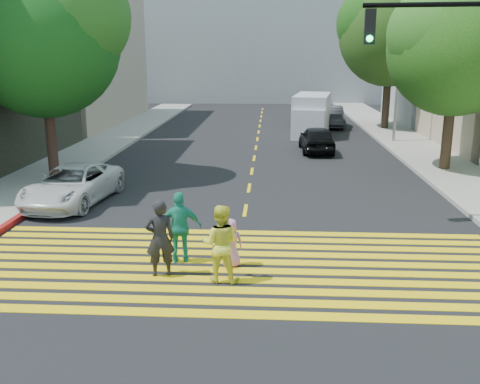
# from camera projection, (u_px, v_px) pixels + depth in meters

# --- Properties ---
(ground) EXTENTS (120.00, 120.00, 0.00)m
(ground) POSITION_uv_depth(u_px,v_px,m) (232.00, 288.00, 11.66)
(ground) COLOR black
(sidewalk_left) EXTENTS (3.00, 40.00, 0.15)m
(sidewalk_left) POSITION_uv_depth(u_px,v_px,m) (122.00, 134.00, 33.37)
(sidewalk_left) COLOR gray
(sidewalk_left) RESTS_ON ground
(sidewalk_right) EXTENTS (3.00, 60.00, 0.15)m
(sidewalk_right) POSITION_uv_depth(u_px,v_px,m) (431.00, 159.00, 25.66)
(sidewalk_right) COLOR gray
(sidewalk_right) RESTS_ON ground
(curb_red) EXTENTS (0.20, 8.00, 0.16)m
(curb_red) POSITION_uv_depth(u_px,v_px,m) (39.00, 205.00, 17.82)
(curb_red) COLOR maroon
(curb_red) RESTS_ON ground
(crosswalk) EXTENTS (13.40, 5.30, 0.01)m
(crosswalk) POSITION_uv_depth(u_px,v_px,m) (236.00, 266.00, 12.89)
(crosswalk) COLOR yellow
(crosswalk) RESTS_ON ground
(lane_line) EXTENTS (0.12, 34.40, 0.01)m
(lane_line) POSITION_uv_depth(u_px,v_px,m) (258.00, 135.00, 33.40)
(lane_line) COLOR yellow
(lane_line) RESTS_ON ground
(building_left_tan) EXTENTS (12.00, 16.00, 10.00)m
(building_left_tan) POSITION_uv_depth(u_px,v_px,m) (38.00, 53.00, 38.35)
(building_left_tan) COLOR tan
(building_left_tan) RESTS_ON ground
(building_right_grey) EXTENTS (10.00, 10.00, 10.00)m
(building_right_grey) POSITION_uv_depth(u_px,v_px,m) (469.00, 53.00, 38.55)
(building_right_grey) COLOR gray
(building_right_grey) RESTS_ON ground
(backdrop_block) EXTENTS (30.00, 8.00, 12.00)m
(backdrop_block) POSITION_uv_depth(u_px,v_px,m) (265.00, 43.00, 56.53)
(backdrop_block) COLOR gray
(backdrop_block) RESTS_ON ground
(tree_left) EXTENTS (7.38, 7.04, 8.57)m
(tree_left) POSITION_uv_depth(u_px,v_px,m) (44.00, 32.00, 20.48)
(tree_left) COLOR black
(tree_left) RESTS_ON ground
(tree_right_near) EXTENTS (6.47, 6.14, 8.11)m
(tree_right_near) POSITION_uv_depth(u_px,v_px,m) (458.00, 40.00, 21.84)
(tree_right_near) COLOR #483624
(tree_right_near) RESTS_ON ground
(tree_right_far) EXTENTS (8.14, 7.69, 9.68)m
(tree_right_far) POSITION_uv_depth(u_px,v_px,m) (393.00, 28.00, 34.31)
(tree_right_far) COLOR black
(tree_right_far) RESTS_ON ground
(pedestrian_man) EXTENTS (0.76, 0.60, 1.81)m
(pedestrian_man) POSITION_uv_depth(u_px,v_px,m) (160.00, 238.00, 12.13)
(pedestrian_man) COLOR black
(pedestrian_man) RESTS_ON ground
(pedestrian_woman) EXTENTS (0.91, 0.74, 1.78)m
(pedestrian_woman) POSITION_uv_depth(u_px,v_px,m) (220.00, 244.00, 11.83)
(pedestrian_woman) COLOR yellow
(pedestrian_woman) RESTS_ON ground
(pedestrian_child) EXTENTS (0.67, 0.55, 1.19)m
(pedestrian_child) POSITION_uv_depth(u_px,v_px,m) (231.00, 243.00, 12.73)
(pedestrian_child) COLOR #C675A5
(pedestrian_child) RESTS_ON ground
(pedestrian_extra) EXTENTS (1.09, 0.58, 1.77)m
(pedestrian_extra) POSITION_uv_depth(u_px,v_px,m) (180.00, 227.00, 12.94)
(pedestrian_extra) COLOR teal
(pedestrian_extra) RESTS_ON ground
(white_sedan) EXTENTS (2.64, 4.85, 1.29)m
(white_sedan) POSITION_uv_depth(u_px,v_px,m) (72.00, 185.00, 18.14)
(white_sedan) COLOR silver
(white_sedan) RESTS_ON ground
(dark_car_near) EXTENTS (1.75, 4.07, 1.37)m
(dark_car_near) POSITION_uv_depth(u_px,v_px,m) (317.00, 139.00, 27.63)
(dark_car_near) COLOR black
(dark_car_near) RESTS_ON ground
(silver_car) EXTENTS (1.99, 4.48, 1.28)m
(silver_car) POSITION_uv_depth(u_px,v_px,m) (303.00, 115.00, 39.07)
(silver_car) COLOR gray
(silver_car) RESTS_ON ground
(dark_car_parked) EXTENTS (1.57, 4.39, 1.44)m
(dark_car_parked) POSITION_uv_depth(u_px,v_px,m) (331.00, 117.00, 37.06)
(dark_car_parked) COLOR #24252A
(dark_car_parked) RESTS_ON ground
(white_van) EXTENTS (2.78, 5.57, 2.51)m
(white_van) POSITION_uv_depth(u_px,v_px,m) (311.00, 116.00, 33.25)
(white_van) COLOR #B9B8C9
(white_van) RESTS_ON ground
(traffic_signal) EXTENTS (4.55, 0.63, 6.68)m
(traffic_signal) POSITION_uv_depth(u_px,v_px,m) (480.00, 78.00, 14.49)
(traffic_signal) COLOR #343434
(traffic_signal) RESTS_ON ground
(street_lamp) EXTENTS (2.06, 0.56, 9.14)m
(street_lamp) POSITION_uv_depth(u_px,v_px,m) (396.00, 48.00, 29.28)
(street_lamp) COLOR gray
(street_lamp) RESTS_ON ground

